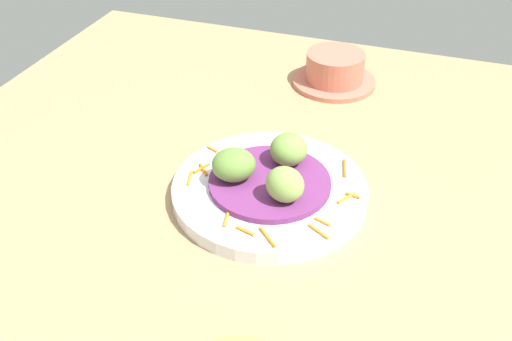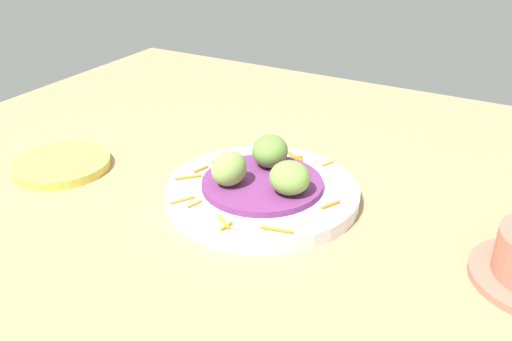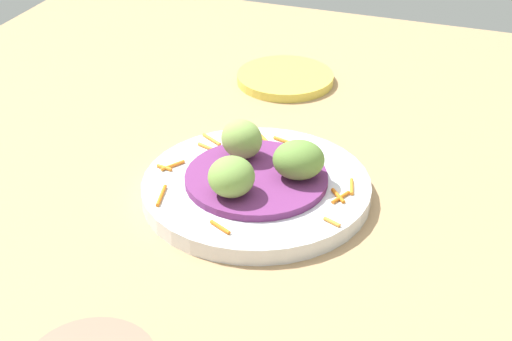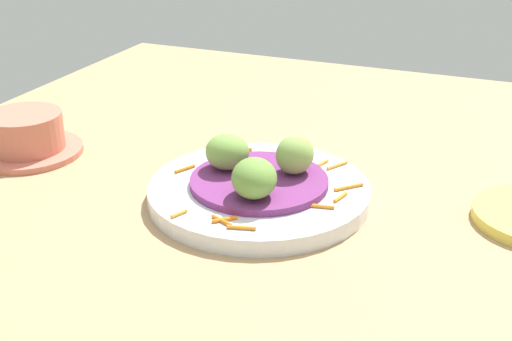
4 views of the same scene
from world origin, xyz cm
name	(u,v)px [view 4 (image 4 of 4)]	position (x,y,z in cm)	size (l,w,h in cm)	color
table_surface	(308,204)	(0.00, 0.00, 1.00)	(110.00, 110.00, 2.00)	tan
main_plate	(259,192)	(2.88, -4.87, 2.94)	(24.88, 24.88, 1.88)	silver
cabbage_bed	(259,181)	(2.88, -4.87, 4.29)	(15.49, 15.49, 0.83)	#702D6B
carrot_garnish	(275,183)	(2.14, -3.26, 4.08)	(22.18, 21.22, 0.40)	orange
guac_scoop_left	(254,178)	(7.22, -3.66, 6.80)	(5.54, 4.78, 4.18)	olive
guac_scoop_center	(296,153)	(-0.34, -1.72, 6.94)	(4.12, 4.74, 4.46)	#84A851
guac_scoop_right	(227,152)	(1.76, -9.24, 6.77)	(5.01, 4.85, 4.12)	#759E47
terracotta_bowl	(26,136)	(2.06, -37.74, 4.44)	(14.07, 14.07, 5.53)	#C66B56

